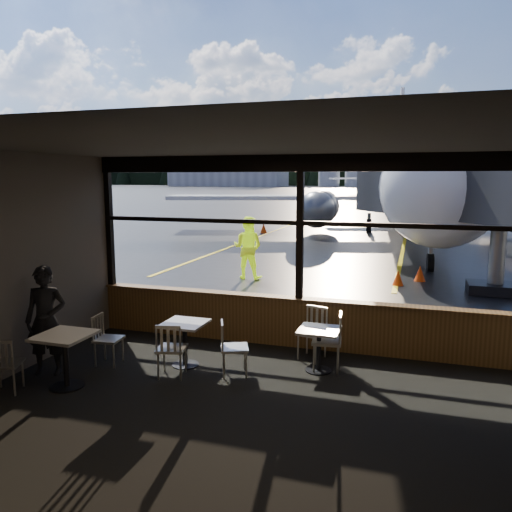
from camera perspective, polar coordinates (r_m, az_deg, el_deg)
The scene contains 31 objects.
ground_plane at distance 128.74m, azimuth 17.02°, elevation 7.10°, with size 520.00×520.00×0.00m, color black.
carpet_floor at distance 6.76m, azimuth -1.15°, elevation -18.22°, with size 8.00×6.00×0.01m, color black.
ceiling at distance 6.03m, azimuth -1.25°, elevation 12.80°, with size 8.00×6.00×0.04m, color #38332D.
wall_back at distance 3.58m, azimuth -17.43°, elevation -13.44°, with size 8.00×0.04×3.50m, color #4E473E.
window_sill at distance 9.29m, azimuth 4.90°, elevation -7.66°, with size 8.00×0.28×0.90m, color brown.
window_header at distance 8.91m, azimuth 5.15°, elevation 10.53°, with size 8.00×0.18×0.30m, color black.
mullion_left at distance 10.54m, azimuth -16.43°, elevation 3.68°, with size 0.12×0.12×2.60m, color black.
mullion_centre at distance 8.95m, azimuth 5.05°, elevation 3.15°, with size 0.12×0.12×2.60m, color black.
window_transom at distance 8.94m, azimuth 5.06°, elevation 3.78°, with size 8.00×0.10×0.08m, color black.
airliner at distance 28.83m, azimuth 17.47°, elevation 12.56°, with size 28.07×33.69×10.29m, color white, non-canonical shape.
jet_bridge at distance 14.31m, azimuth 24.40°, elevation 4.63°, with size 8.35×10.21×4.45m, color #2C2B2E, non-canonical shape.
cafe_table_near at distance 8.21m, azimuth 7.18°, elevation -10.64°, with size 0.65×0.65×0.71m, color #9C9690, non-canonical shape.
cafe_table_mid at distance 8.45m, azimuth -8.12°, elevation -9.95°, with size 0.68×0.68×0.75m, color #ACA59E, non-canonical shape.
cafe_table_left at distance 8.05m, azimuth -20.91°, elevation -11.15°, with size 0.75×0.75×0.82m, color #ACA79E, non-canonical shape.
chair_near_e at distance 8.23m, azimuth 8.08°, elevation -9.67°, with size 0.53×0.53×0.97m, color #A9A599, non-canonical shape.
chair_near_w at distance 7.97m, azimuth -2.47°, elevation -10.51°, with size 0.48×0.48×0.89m, color #BCB6AA, non-canonical shape.
chair_near_n at distance 8.71m, azimuth 6.41°, elevation -8.80°, with size 0.49×0.49×0.90m, color beige, non-canonical shape.
chair_mid_s at distance 8.02m, azimuth -9.60°, elevation -10.44°, with size 0.49×0.49×0.90m, color #ACA89B, non-canonical shape.
chair_mid_w at distance 8.77m, azimuth -16.49°, elevation -9.16°, with size 0.47×0.47×0.85m, color #AEAA9D, non-canonical shape.
chair_left_s at distance 8.22m, azimuth -26.67°, elevation -11.02°, with size 0.46×0.46×0.84m, color #ACA69B, non-canonical shape.
passenger at distance 8.56m, azimuth -22.87°, elevation -6.83°, with size 0.64×0.42×1.75m, color black.
ground_crew at distance 15.48m, azimuth -0.94°, elevation 0.98°, with size 0.94×0.73×1.93m, color #BFF219.
cone_nose at distance 15.11m, azimuth 15.93°, elevation -2.41°, with size 0.32×0.32×0.45m, color #F45C07.
cone_wing at distance 28.59m, azimuth 0.87°, elevation 3.20°, with size 0.39×0.39×0.54m, color orange.
hangar_left at distance 201.96m, azimuth -3.16°, elevation 9.52°, with size 45.00×18.00×11.00m, color silver, non-canonical shape.
hangar_mid at distance 193.71m, azimuth 17.40°, elevation 9.02°, with size 38.00×15.00×10.00m, color silver, non-canonical shape.
fuel_tank_a at distance 193.35m, azimuth 8.34°, elevation 8.74°, with size 8.00×8.00×6.00m, color silver.
fuel_tank_b at distance 191.95m, azimuth 11.32°, elevation 8.66°, with size 8.00×8.00×6.00m, color silver.
fuel_tank_c at distance 191.06m, azimuth 14.34°, elevation 8.56°, with size 8.00×8.00×6.00m, color silver.
treeline at distance 218.72m, azimuth 17.48°, elevation 9.21°, with size 360.00×3.00×12.00m, color black.
cone_extra at distance 15.93m, azimuth 18.22°, elevation -1.89°, with size 0.34×0.34×0.47m, color red.
Camera 1 is at (1.96, -8.69, 3.08)m, focal length 35.00 mm.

